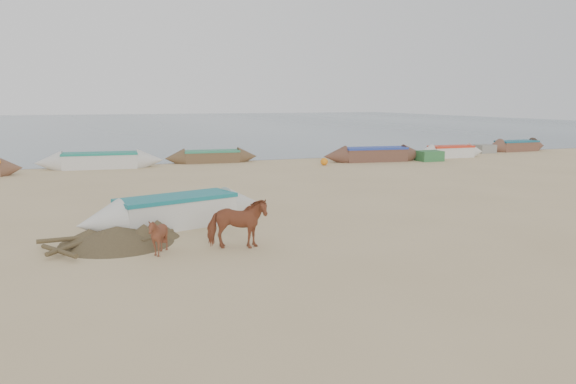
# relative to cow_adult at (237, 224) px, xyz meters

# --- Properties ---
(ground) EXTENTS (140.00, 140.00, 0.00)m
(ground) POSITION_rel_cow_adult_xyz_m (2.29, -1.60, -0.67)
(ground) COLOR tan
(ground) RESTS_ON ground
(sea) EXTENTS (160.00, 160.00, 0.00)m
(sea) POSITION_rel_cow_adult_xyz_m (2.29, 80.40, -0.66)
(sea) COLOR slate
(sea) RESTS_ON ground
(cow_adult) EXTENTS (1.73, 1.16, 1.34)m
(cow_adult) POSITION_rel_cow_adult_xyz_m (0.00, 0.00, 0.00)
(cow_adult) COLOR brown
(cow_adult) RESTS_ON ground
(calf_front) EXTENTS (1.11, 1.05, 0.97)m
(calf_front) POSITION_rel_cow_adult_xyz_m (-2.02, 0.08, -0.19)
(calf_front) COLOR brown
(calf_front) RESTS_ON ground
(near_canoe) EXTENTS (6.17, 3.01, 0.96)m
(near_canoe) POSITION_rel_cow_adult_xyz_m (-1.07, 3.13, -0.19)
(near_canoe) COLOR beige
(near_canoe) RESTS_ON ground
(debris_pile) EXTENTS (4.02, 4.02, 0.48)m
(debris_pile) POSITION_rel_cow_adult_xyz_m (-2.94, 1.63, -0.43)
(debris_pile) COLOR brown
(debris_pile) RESTS_ON ground
(waterline_canoes) EXTENTS (57.95, 4.68, 0.93)m
(waterline_canoes) POSITION_rel_cow_adult_xyz_m (1.16, 18.74, -0.24)
(waterline_canoes) COLOR brown
(waterline_canoes) RESTS_ON ground
(beach_clutter) EXTENTS (43.33, 4.52, 0.64)m
(beach_clutter) POSITION_rel_cow_adult_xyz_m (7.29, 18.13, -0.37)
(beach_clutter) COLOR #285A2F
(beach_clutter) RESTS_ON ground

